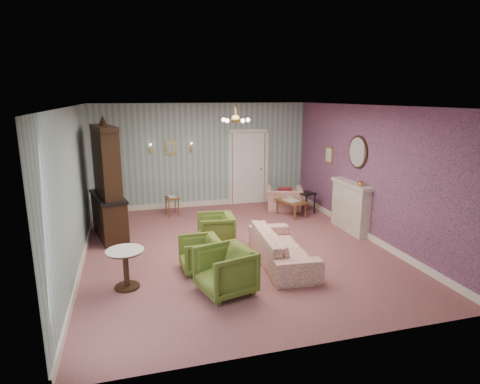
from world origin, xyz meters
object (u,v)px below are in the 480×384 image
object	(u,v)px
dresser	(106,179)
fireplace	(350,207)
sofa_chintz	(282,242)
olive_chair_a	(225,269)
olive_chair_c	(216,228)
wingback_chair	(284,195)
olive_chair_b	(200,252)
coffee_table	(291,208)
pedestal_table	(126,269)
side_table_black	(306,203)

from	to	relation	value
dresser	fireplace	world-z (taller)	dresser
dresser	sofa_chintz	bearing A→B (deg)	-49.93
olive_chair_a	olive_chair_c	size ratio (longest dim) A/B	1.11
wingback_chair	fireplace	size ratio (longest dim) A/B	0.69
olive_chair_b	coffee_table	distance (m)	4.00
wingback_chair	fireplace	distance (m)	2.23
fireplace	coffee_table	world-z (taller)	fireplace
olive_chair_c	dresser	xyz separation A→B (m)	(-2.17, 1.15, 0.94)
olive_chair_a	coffee_table	xyz separation A→B (m)	(2.67, 3.70, -0.20)
olive_chair_b	coffee_table	xyz separation A→B (m)	(2.91, 2.74, -0.13)
sofa_chintz	wingback_chair	bearing A→B (deg)	-17.81
sofa_chintz	pedestal_table	xyz separation A→B (m)	(-2.84, -0.28, -0.08)
olive_chair_b	sofa_chintz	bearing A→B (deg)	84.58
wingback_chair	dresser	xyz separation A→B (m)	(-4.58, -1.02, 0.89)
olive_chair_b	sofa_chintz	world-z (taller)	sofa_chintz
olive_chair_a	dresser	bearing A→B (deg)	-165.30
sofa_chintz	olive_chair_c	bearing A→B (deg)	43.40
dresser	fireplace	xyz separation A→B (m)	(5.39, -1.06, -0.73)
pedestal_table	coffee_table	bearing A→B (deg)	36.47
olive_chair_c	olive_chair_a	bearing A→B (deg)	-3.35
olive_chair_b	coffee_table	size ratio (longest dim) A/B	0.83
wingback_chair	coffee_table	world-z (taller)	wingback_chair
olive_chair_b	pedestal_table	size ratio (longest dim) A/B	1.03
side_table_black	dresser	bearing A→B (deg)	-173.98
olive_chair_b	fireplace	size ratio (longest dim) A/B	0.49
coffee_table	side_table_black	world-z (taller)	side_table_black
olive_chair_c	fireplace	distance (m)	3.22
dresser	fireplace	size ratio (longest dim) A/B	1.88
dresser	coffee_table	world-z (taller)	dresser
olive_chair_b	fireplace	world-z (taller)	fireplace
wingback_chair	pedestal_table	distance (m)	5.62
olive_chair_b	fireplace	xyz separation A→B (m)	(3.77, 1.26, 0.24)
wingback_chair	side_table_black	world-z (taller)	wingback_chair
olive_chair_a	sofa_chintz	world-z (taller)	sofa_chintz
olive_chair_c	coffee_table	xyz separation A→B (m)	(2.36, 1.57, -0.16)
olive_chair_c	fireplace	world-z (taller)	fireplace
sofa_chintz	dresser	world-z (taller)	dresser
olive_chair_a	coffee_table	world-z (taller)	olive_chair_a
fireplace	side_table_black	xyz separation A→B (m)	(-0.37, 1.59, -0.29)
olive_chair_c	wingback_chair	distance (m)	3.24
sofa_chintz	dresser	distance (m)	4.09
sofa_chintz	side_table_black	size ratio (longest dim) A/B	3.68
olive_chair_c	coffee_table	bearing A→B (deg)	128.47
olive_chair_a	olive_chair_b	distance (m)	0.99
olive_chair_a	olive_chair_b	size ratio (longest dim) A/B	1.20
sofa_chintz	wingback_chair	distance (m)	3.69
dresser	wingback_chair	bearing A→B (deg)	-0.37
olive_chair_a	coffee_table	size ratio (longest dim) A/B	0.99
olive_chair_b	pedestal_table	xyz separation A→B (m)	(-1.28, -0.36, -0.01)
coffee_table	sofa_chintz	bearing A→B (deg)	-115.65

